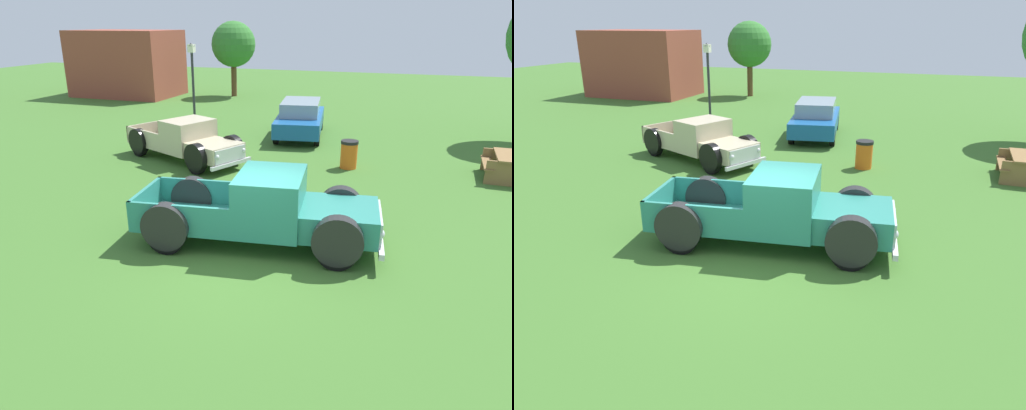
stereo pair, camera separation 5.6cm
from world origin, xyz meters
TOP-DOWN VIEW (x-y plane):
  - ground_plane at (0.00, 0.00)m, footprint 80.00×80.00m
  - pickup_truck_foreground at (0.33, 0.87)m, footprint 5.60×2.72m
  - pickup_truck_behind_left at (-4.41, 6.27)m, footprint 5.15×3.55m
  - sedan_distant_a at (-1.70, 11.44)m, footprint 2.55×4.78m
  - lamp_post_near at (-7.09, 12.11)m, footprint 0.36×0.36m
  - picnic_table at (5.97, 7.78)m, footprint 1.53×1.84m
  - trash_can at (1.03, 7.32)m, footprint 0.59×0.59m
  - oak_tree_east at (-8.75, 21.51)m, footprint 2.85×2.85m
  - brick_pavilion at (-15.61, 19.59)m, footprint 6.51×4.49m

SIDE VIEW (x-z plane):
  - ground_plane at x=0.00m, z-range 0.00..0.00m
  - trash_can at x=1.03m, z-range 0.00..0.95m
  - picnic_table at x=5.97m, z-range 0.10..0.88m
  - pickup_truck_behind_left at x=-4.41m, z-range -0.03..1.46m
  - pickup_truck_foreground at x=0.33m, z-range -0.04..1.61m
  - sedan_distant_a at x=-1.70m, z-range 0.04..1.55m
  - lamp_post_near at x=-7.09m, z-range 0.09..3.87m
  - brick_pavilion at x=-15.61m, z-range 0.00..4.15m
  - oak_tree_east at x=-8.75m, z-range 0.91..5.63m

